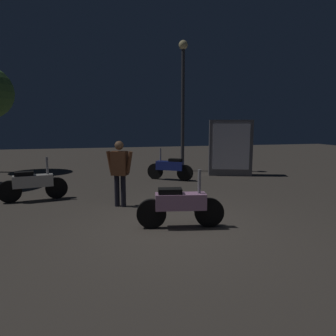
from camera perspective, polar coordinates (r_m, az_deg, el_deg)
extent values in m
plane|color=#4C443D|center=(5.74, 0.82, -11.52)|extent=(40.00, 40.00, 0.00)
cylinder|color=black|center=(5.73, -3.15, -8.63)|extent=(0.57, 0.19, 0.56)
cylinder|color=black|center=(5.85, 7.81, -8.34)|extent=(0.57, 0.19, 0.56)
cube|color=#C68CB7|center=(5.70, 2.40, -6.31)|extent=(0.99, 0.46, 0.30)
cube|color=black|center=(5.64, 0.39, -4.38)|extent=(0.47, 0.31, 0.10)
cylinder|color=gray|center=(5.67, 5.95, -2.55)|extent=(0.07, 0.07, 0.45)
sphere|color=#F2EABF|center=(5.76, 6.88, -5.71)|extent=(0.12, 0.12, 0.12)
cylinder|color=black|center=(8.49, -27.77, -3.98)|extent=(0.57, 0.20, 0.56)
cylinder|color=black|center=(8.48, -20.33, -3.55)|extent=(0.57, 0.20, 0.56)
cube|color=beige|center=(8.42, -24.14, -2.24)|extent=(0.99, 0.46, 0.30)
cube|color=black|center=(8.40, -25.59, -0.98)|extent=(0.48, 0.31, 0.10)
cylinder|color=gray|center=(8.37, -21.91, 0.43)|extent=(0.07, 0.07, 0.45)
sphere|color=#F2EABF|center=(8.42, -21.11, -1.72)|extent=(0.12, 0.12, 0.12)
cylinder|color=black|center=(10.36, 3.23, -0.94)|extent=(0.52, 0.39, 0.56)
cylinder|color=black|center=(10.71, -2.44, -0.63)|extent=(0.52, 0.39, 0.56)
cube|color=navy|center=(10.49, 0.35, 0.46)|extent=(0.96, 0.77, 0.30)
cube|color=black|center=(10.40, 1.40, 1.50)|extent=(0.50, 0.44, 0.10)
cylinder|color=gray|center=(10.56, -1.45, 2.56)|extent=(0.08, 0.08, 0.45)
sphere|color=#F2EABF|center=(10.63, -1.94, 0.84)|extent=(0.12, 0.12, 0.12)
cylinder|color=black|center=(7.22, -8.45, -4.32)|extent=(0.12, 0.12, 0.76)
cylinder|color=black|center=(7.28, -9.62, -4.24)|extent=(0.12, 0.12, 0.76)
cube|color=#59331E|center=(7.14, -9.16, 0.90)|extent=(0.43, 0.38, 0.56)
sphere|color=brown|center=(7.09, -9.24, 4.24)|extent=(0.21, 0.21, 0.21)
cylinder|color=#59331E|center=(7.04, -7.36, 1.07)|extent=(0.20, 0.16, 0.52)
cylinder|color=#59331E|center=(7.23, -10.92, 1.17)|extent=(0.20, 0.16, 0.52)
cylinder|color=#38383D|center=(12.47, 2.82, 10.63)|extent=(0.14, 0.14, 4.89)
sphere|color=#F9E59E|center=(12.84, 2.90, 22.24)|extent=(0.36, 0.36, 0.36)
cube|color=#595960|center=(11.71, 11.69, 3.77)|extent=(1.68, 0.97, 2.10)
cube|color=white|center=(11.44, 11.87, 3.91)|extent=(1.29, 0.45, 1.68)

